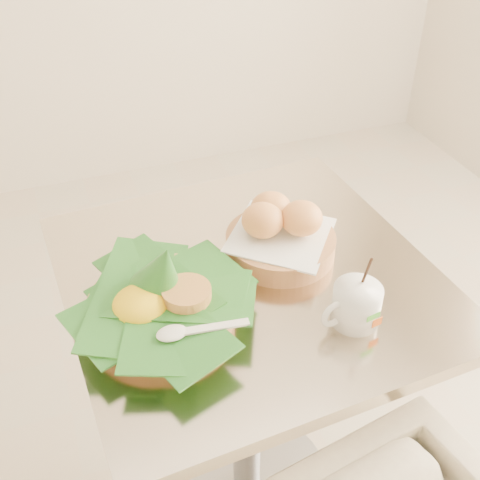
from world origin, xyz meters
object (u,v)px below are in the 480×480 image
object	(u,v)px
cafe_table	(248,351)
rice_basket	(161,299)
coffee_mug	(355,304)
bread_basket	(280,233)

from	to	relation	value
cafe_table	rice_basket	distance (m)	0.33
coffee_mug	bread_basket	bearing A→B (deg)	101.39
bread_basket	coffee_mug	distance (m)	0.23
bread_basket	coffee_mug	world-z (taller)	coffee_mug
coffee_mug	cafe_table	bearing A→B (deg)	124.88
coffee_mug	rice_basket	bearing A→B (deg)	158.52
cafe_table	rice_basket	xyz separation A→B (m)	(-0.19, -0.06, 0.26)
bread_basket	coffee_mug	xyz separation A→B (m)	(0.05, -0.23, -0.01)
bread_basket	coffee_mug	bearing A→B (deg)	-78.61
rice_basket	bread_basket	distance (m)	0.29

